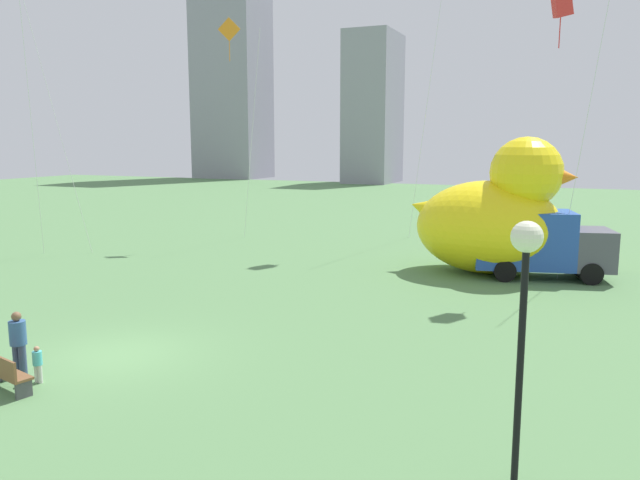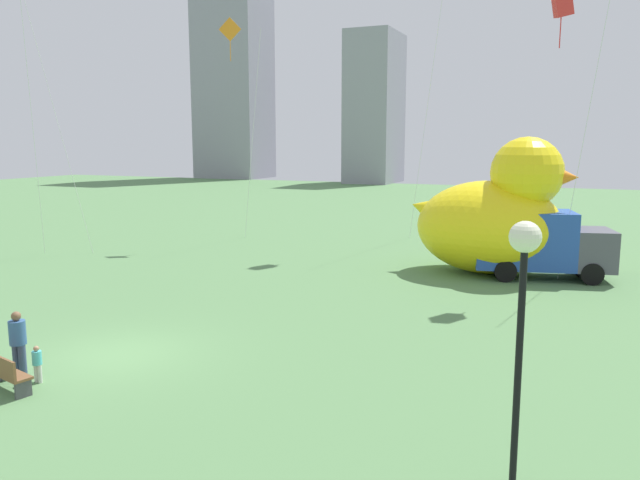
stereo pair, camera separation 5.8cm
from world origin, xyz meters
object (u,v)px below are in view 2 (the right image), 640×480
at_px(kite_orange, 232,40).
at_px(park_bench, 4,372).
at_px(person_adult, 18,340).
at_px(box_truck, 539,244).
at_px(giant_inflatable_duck, 495,216).
at_px(lamppost, 523,279).
at_px(kite_red, 562,3).
at_px(person_child, 37,362).

bearing_deg(kite_orange, park_bench, -73.36).
relative_size(person_adult, box_truck, 0.28).
height_order(giant_inflatable_duck, lamppost, giant_inflatable_duck).
bearing_deg(kite_orange, box_truck, -11.41).
bearing_deg(giant_inflatable_duck, kite_orange, 167.99).
xyz_separation_m(park_bench, lamppost, (11.31, 0.45, 3.11)).
bearing_deg(person_adult, kite_orange, 106.04).
bearing_deg(lamppost, box_truck, 92.71).
relative_size(lamppost, kite_red, 0.39).
distance_m(park_bench, person_adult, 1.08).
bearing_deg(giant_inflatable_duck, lamppost, -81.20).
bearing_deg(lamppost, park_bench, -177.73).
distance_m(park_bench, lamppost, 11.73).
xyz_separation_m(park_bench, person_adult, (-0.49, 0.87, 0.43)).
relative_size(giant_inflatable_duck, lamppost, 1.59).
bearing_deg(person_child, kite_red, 55.39).
bearing_deg(giant_inflatable_duck, person_child, -115.82).
bearing_deg(person_adult, park_bench, -60.46).
bearing_deg(box_truck, person_child, -121.01).
distance_m(lamppost, kite_orange, 28.18).
distance_m(giant_inflatable_duck, lamppost, 17.68).
distance_m(person_adult, person_child, 0.89).
bearing_deg(person_child, person_adult, 167.97).
distance_m(park_bench, box_truck, 20.58).
height_order(kite_red, kite_orange, kite_orange).
xyz_separation_m(park_bench, person_child, (0.29, 0.70, 0.03)).
bearing_deg(person_child, kite_orange, 107.92).
bearing_deg(park_bench, kite_orange, 106.64).
xyz_separation_m(person_child, lamppost, (11.02, -0.25, 3.07)).
bearing_deg(giant_inflatable_duck, box_truck, -6.60).
distance_m(person_adult, lamppost, 12.10).
relative_size(giant_inflatable_duck, kite_orange, 0.58).
distance_m(box_truck, kite_red, 9.55).
bearing_deg(lamppost, kite_orange, 130.50).
bearing_deg(giant_inflatable_duck, person_adult, -118.12).
xyz_separation_m(giant_inflatable_duck, box_truck, (1.88, -0.22, -1.09)).
bearing_deg(kite_orange, person_adult, -73.96).
bearing_deg(park_bench, kite_red, 55.85).
xyz_separation_m(person_adult, kite_red, (11.43, 15.26, 9.95)).
bearing_deg(kite_orange, person_child, -72.08).
xyz_separation_m(person_adult, giant_inflatable_duck, (9.10, 17.03, 1.63)).
xyz_separation_m(person_child, box_truck, (10.20, 16.97, 0.93)).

